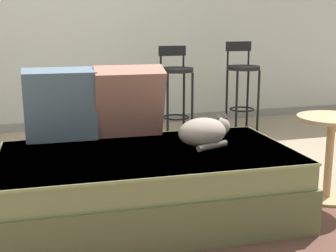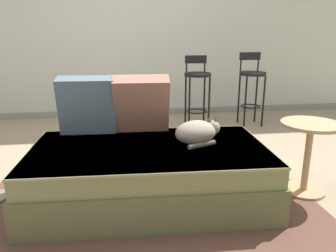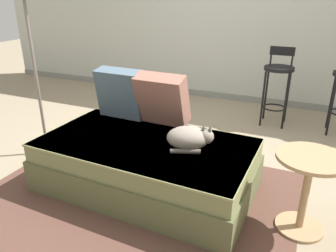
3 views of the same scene
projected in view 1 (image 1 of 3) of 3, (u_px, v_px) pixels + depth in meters
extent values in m
plane|color=gray|center=(134.00, 195.00, 3.16)|extent=(16.00, 16.00, 0.00)
cube|color=#B7BCB2|center=(85.00, 7.00, 4.98)|extent=(8.00, 0.10, 2.60)
cube|color=gray|center=(90.00, 123.00, 5.20)|extent=(8.00, 0.02, 0.09)
cube|color=brown|center=(163.00, 239.00, 2.51)|extent=(2.40, 2.06, 0.01)
cube|color=brown|center=(149.00, 197.00, 2.76)|extent=(1.74, 1.02, 0.26)
cube|color=olive|center=(148.00, 164.00, 2.72)|extent=(1.69, 0.98, 0.15)
cube|color=#868C57|center=(148.00, 153.00, 2.70)|extent=(1.71, 0.99, 0.02)
cube|color=#4C6070|center=(61.00, 105.00, 2.89)|extent=(0.45, 0.24, 0.46)
cube|color=#936051|center=(129.00, 101.00, 3.00)|extent=(0.45, 0.30, 0.47)
ellipsoid|color=gray|center=(202.00, 132.00, 2.81)|extent=(0.39, 0.34, 0.17)
sphere|color=gray|center=(221.00, 126.00, 2.87)|extent=(0.11, 0.11, 0.11)
cone|color=#544C44|center=(217.00, 115.00, 2.85)|extent=(0.03, 0.03, 0.04)
cone|color=#544C44|center=(225.00, 114.00, 2.86)|extent=(0.03, 0.03, 0.04)
cylinder|color=#544C44|center=(212.00, 146.00, 2.73)|extent=(0.22, 0.11, 0.04)
cylinder|color=black|center=(168.00, 108.00, 4.53)|extent=(0.02, 0.02, 0.66)
cylinder|color=black|center=(192.00, 106.00, 4.60)|extent=(0.02, 0.02, 0.66)
cylinder|color=black|center=(160.00, 104.00, 4.76)|extent=(0.02, 0.02, 0.66)
cylinder|color=black|center=(184.00, 102.00, 4.84)|extent=(0.02, 0.02, 0.66)
torus|color=black|center=(176.00, 117.00, 4.71)|extent=(0.27, 0.27, 0.02)
cylinder|color=black|center=(176.00, 70.00, 4.60)|extent=(0.34, 0.34, 0.04)
cylinder|color=black|center=(161.00, 61.00, 4.67)|extent=(0.02, 0.02, 0.20)
cylinder|color=black|center=(183.00, 60.00, 4.74)|extent=(0.02, 0.02, 0.20)
cube|color=black|center=(172.00, 51.00, 4.69)|extent=(0.28, 0.03, 0.10)
cylinder|color=black|center=(237.00, 104.00, 4.74)|extent=(0.02, 0.02, 0.66)
cylinder|color=black|center=(258.00, 103.00, 4.81)|extent=(0.02, 0.02, 0.66)
cylinder|color=black|center=(227.00, 100.00, 4.97)|extent=(0.02, 0.02, 0.66)
cylinder|color=black|center=(247.00, 99.00, 5.04)|extent=(0.02, 0.02, 0.66)
torus|color=black|center=(242.00, 109.00, 4.91)|extent=(0.26, 0.26, 0.02)
cylinder|color=black|center=(243.00, 68.00, 4.81)|extent=(0.34, 0.34, 0.04)
cylinder|color=black|center=(228.00, 58.00, 4.88)|extent=(0.02, 0.02, 0.23)
cylinder|color=black|center=(249.00, 57.00, 4.95)|extent=(0.02, 0.02, 0.23)
cube|color=black|center=(239.00, 46.00, 4.89)|extent=(0.28, 0.03, 0.10)
cylinder|color=tan|center=(329.00, 160.00, 3.03)|extent=(0.05, 0.05, 0.53)
cylinder|color=tan|center=(326.00, 197.00, 3.09)|extent=(0.32, 0.32, 0.02)
cylinder|color=tan|center=(332.00, 118.00, 2.97)|extent=(0.44, 0.44, 0.02)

